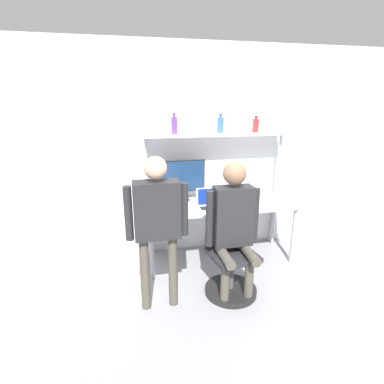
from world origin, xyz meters
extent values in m
plane|color=gray|center=(0.00, 0.00, 0.00)|extent=(12.00, 12.00, 0.00)
cube|color=silver|center=(0.00, 0.77, 1.35)|extent=(8.00, 0.06, 2.70)
cube|color=white|center=(0.00, 0.38, 0.75)|extent=(1.91, 0.72, 0.03)
cylinder|color=#A5A5AA|center=(-0.89, 0.08, 0.37)|extent=(0.05, 0.05, 0.74)
cylinder|color=#A5A5AA|center=(0.89, 0.08, 0.37)|extent=(0.05, 0.05, 0.74)
cylinder|color=#A5A5AA|center=(-0.89, 0.68, 0.37)|extent=(0.05, 0.05, 0.74)
cylinder|color=#A5A5AA|center=(0.89, 0.68, 0.37)|extent=(0.05, 0.05, 0.74)
cube|color=white|center=(0.00, 0.59, 1.61)|extent=(1.81, 0.29, 0.02)
cylinder|color=#B2B2B7|center=(-0.89, 0.59, 0.81)|extent=(0.04, 0.04, 1.62)
cylinder|color=#B2B2B7|center=(0.89, 0.59, 0.81)|extent=(0.04, 0.04, 1.62)
cylinder|color=black|center=(-0.43, 0.60, 0.77)|extent=(0.18, 0.18, 0.01)
cylinder|color=black|center=(-0.43, 0.60, 0.84)|extent=(0.06, 0.06, 0.12)
cube|color=black|center=(-0.43, 0.61, 1.09)|extent=(0.58, 0.01, 0.41)
cube|color=navy|center=(-0.43, 0.60, 1.09)|extent=(0.55, 0.02, 0.38)
cube|color=#BCBCC1|center=(-0.14, 0.23, 0.77)|extent=(0.35, 0.22, 0.01)
cube|color=black|center=(-0.14, 0.22, 0.78)|extent=(0.30, 0.12, 0.00)
cube|color=#BCBCC1|center=(-0.14, 0.33, 0.88)|extent=(0.35, 0.03, 0.22)
cube|color=navy|center=(-0.14, 0.33, 0.88)|extent=(0.31, 0.02, 0.19)
cube|color=silver|center=(0.15, 0.24, 0.77)|extent=(0.07, 0.15, 0.01)
cube|color=black|center=(0.15, 0.24, 0.78)|extent=(0.06, 0.13, 0.00)
cylinder|color=black|center=(-0.09, -0.38, 0.03)|extent=(0.56, 0.56, 0.06)
cylinder|color=#4C4C51|center=(-0.09, -0.38, 0.25)|extent=(0.06, 0.06, 0.38)
cube|color=#26262B|center=(-0.09, -0.38, 0.46)|extent=(0.53, 0.53, 0.05)
cube|color=#26262B|center=(-0.13, -0.18, 0.71)|extent=(0.41, 0.11, 0.45)
cylinder|color=#4C473D|center=(-0.22, -0.55, 0.24)|extent=(0.09, 0.09, 0.49)
cylinder|color=#4C473D|center=(0.03, -0.55, 0.24)|extent=(0.09, 0.09, 0.49)
cylinder|color=#4C473D|center=(-0.22, -0.52, 0.53)|extent=(0.10, 0.38, 0.10)
cylinder|color=#4C473D|center=(0.03, -0.52, 0.53)|extent=(0.10, 0.38, 0.10)
cube|color=#262628|center=(-0.09, -0.35, 0.89)|extent=(0.39, 0.20, 0.62)
cylinder|color=#262628|center=(-0.34, -0.35, 0.87)|extent=(0.08, 0.08, 0.59)
cylinder|color=#262628|center=(0.15, -0.35, 0.87)|extent=(0.08, 0.08, 0.59)
sphere|color=#8C664C|center=(-0.09, -0.35, 1.33)|extent=(0.24, 0.24, 0.24)
cylinder|color=#4C473D|center=(-1.01, -0.43, 0.38)|extent=(0.09, 0.09, 0.77)
cylinder|color=#4C473D|center=(-0.73, -0.43, 0.38)|extent=(0.09, 0.09, 0.77)
cube|color=#262628|center=(-0.87, -0.43, 1.04)|extent=(0.43, 0.20, 0.55)
cylinder|color=#262628|center=(-1.13, -0.43, 1.03)|extent=(0.08, 0.08, 0.52)
cylinder|color=#262628|center=(-0.61, -0.43, 1.03)|extent=(0.08, 0.08, 0.52)
sphere|color=#D8AD8C|center=(-0.87, -0.43, 1.44)|extent=(0.21, 0.21, 0.21)
cylinder|color=maroon|center=(0.52, 0.59, 1.70)|extent=(0.08, 0.08, 0.17)
cylinder|color=maroon|center=(0.52, 0.59, 1.80)|extent=(0.04, 0.04, 0.03)
cylinder|color=black|center=(0.52, 0.59, 1.82)|extent=(0.04, 0.04, 0.01)
cylinder|color=#593372|center=(-0.53, 0.59, 1.72)|extent=(0.07, 0.07, 0.20)
cylinder|color=#593372|center=(-0.53, 0.59, 1.84)|extent=(0.03, 0.03, 0.04)
cylinder|color=black|center=(-0.53, 0.59, 1.87)|extent=(0.04, 0.04, 0.01)
cylinder|color=#335999|center=(0.05, 0.59, 1.71)|extent=(0.08, 0.08, 0.19)
cylinder|color=#335999|center=(0.05, 0.59, 1.82)|extent=(0.04, 0.04, 0.04)
cylinder|color=black|center=(0.05, 0.59, 1.85)|extent=(0.04, 0.04, 0.01)
camera|label=1|loc=(-1.10, -3.04, 2.01)|focal=28.00mm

